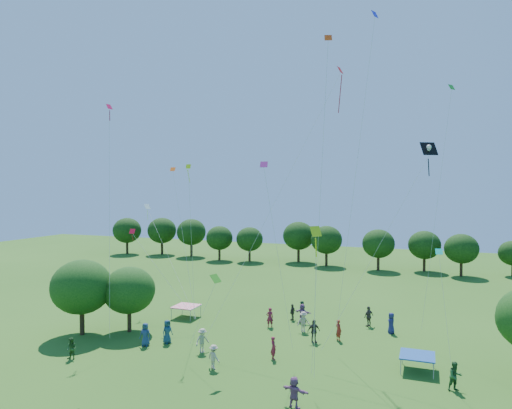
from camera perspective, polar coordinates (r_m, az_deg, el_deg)
The scene contains 36 objects.
near_tree_west at distance 40.82m, azimuth -20.97°, elevation -9.59°, with size 4.96×4.96×6.22m.
near_tree_north at distance 40.53m, azimuth -15.58°, elevation -10.28°, with size 4.36×4.36×5.48m.
treeline at distance 72.09m, azimuth 10.41°, elevation -4.40°, with size 88.01×8.77×6.77m.
tent_red_stripe at distance 44.27m, azimuth -8.73°, elevation -12.48°, with size 2.20×2.20×1.10m.
tent_blue at distance 33.51m, azimuth 19.52°, elevation -17.37°, with size 2.20×2.20×1.10m.
crowd_person_0 at distance 40.83m, azimuth 16.55°, elevation -14.03°, with size 0.86×0.46×1.74m, color navy.
crowd_person_1 at distance 38.11m, azimuth 10.28°, elevation -15.20°, with size 0.62×0.40×1.67m, color maroon.
crowd_person_2 at distance 36.22m, azimuth -22.06°, elevation -16.37°, with size 0.75×0.41×1.52m, color #244D21.
crowd_person_3 at distance 35.29m, azimuth -6.73°, elevation -16.51°, with size 1.16×0.52×1.78m, color #A7A386.
crowd_person_4 at distance 43.13m, azimuth 4.58°, elevation -13.26°, with size 0.87×0.40×1.48m, color #3A342E.
crowd_person_5 at distance 42.35m, azimuth 5.81°, elevation -13.38°, with size 1.61×0.58×1.73m, color #824F87.
crowd_person_6 at distance 37.60m, azimuth -11.03°, elevation -15.33°, with size 0.90×0.49×1.82m, color navy.
crowd_person_7 at distance 33.81m, azimuth 2.19°, elevation -17.49°, with size 0.60×0.39×1.62m, color maroon.
crowd_person_8 at distance 43.40m, azimuth 5.74°, elevation -13.02°, with size 0.83×0.45×1.69m, color #255734.
crowd_person_9 at distance 39.84m, azimuth 5.94°, elevation -14.37°, with size 1.13×0.51×1.73m, color #B09D8D.
crowd_person_10 at distance 37.37m, azimuth 7.23°, elevation -15.42°, with size 1.06×0.48×1.81m, color #3B312F.
crowd_person_11 at distance 27.23m, azimuth 4.80°, elevation -22.34°, with size 1.62×0.58×1.73m, color #884F84.
crowd_person_12 at distance 37.34m, azimuth -13.67°, elevation -15.51°, with size 0.88×0.47×1.77m, color navy.
crowd_person_13 at distance 40.93m, azimuth 1.74°, elevation -13.93°, with size 0.64×0.41×1.71m, color maroon.
crowd_person_14 at distance 31.43m, azimuth 23.64°, elevation -19.07°, with size 0.86×0.46×1.74m, color #245528.
crowd_person_15 at distance 32.30m, azimuth -5.31°, elevation -18.43°, with size 1.07×0.48×1.63m, color #AD9F8A.
crowd_person_16 at distance 42.25m, azimuth 13.92°, elevation -13.42°, with size 1.04×0.47×1.78m, color #473A39.
pirate_kite at distance 33.26m, azimuth 20.47°, elevation 5.91°, with size 7.18×4.34×13.97m.
red_high_kite at distance 36.59m, azimuth 7.56°, elevation 10.12°, with size 8.35×8.27×20.56m.
small_kite_0 at distance 42.07m, azimuth -13.99°, elevation -5.13°, with size 7.46×1.71×7.14m.
small_kite_1 at distance 43.15m, azimuth -9.75°, elevation 0.25°, with size 5.65×5.66×12.87m.
small_kite_2 at distance 25.02m, azimuth 7.46°, elevation -5.94°, with size 0.64×1.45×8.76m.
small_kite_3 at distance 38.79m, azimuth 22.42°, elevation 6.26°, with size 2.27×2.80×19.01m.
small_kite_4 at distance 32.68m, azimuth 13.26°, elevation 11.30°, with size 2.92×1.38×22.68m.
small_kite_5 at distance 30.04m, azimuth 1.81°, elevation -0.30°, with size 2.00×1.20×12.57m.
small_kite_6 at distance 45.97m, azimuth -12.53°, elevation -2.54°, with size 8.96×6.37×9.21m.
small_kite_7 at distance 30.98m, azimuth 22.15°, elevation -7.94°, with size 0.99×1.69×6.99m.
small_kite_8 at distance 40.09m, azimuth -17.85°, elevation 5.66°, with size 4.92×6.48×18.14m.
small_kite_9 at distance 27.29m, azimuth 8.38°, elevation 7.72°, with size 0.87×1.46×19.88m.
small_kite_10 at distance 36.62m, azimuth -8.25°, elevation -0.34°, with size 0.41×1.44×12.71m.
small_kite_11 at distance 30.90m, azimuth -5.31°, elevation -9.86°, with size 2.51×0.79×5.08m.
Camera 1 is at (10.96, -15.08, 12.09)m, focal length 32.00 mm.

